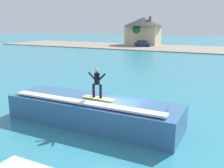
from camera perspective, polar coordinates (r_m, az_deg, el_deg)
The scene contains 8 objects.
ground_plane at distance 15.33m, azimuth 1.16°, elevation -9.60°, with size 260.00×260.00×0.00m, color teal.
wave_crest at distance 15.58m, azimuth -4.43°, elevation -6.13°, with size 10.87×3.25×1.69m.
surfboard at distance 14.89m, azimuth -3.12°, elevation -3.28°, with size 2.04×0.55×0.06m.
surfer at distance 14.71m, azimuth -3.44°, elevation 0.59°, with size 1.18×0.32×1.76m.
shoreline_bank at distance 65.88m, azimuth 21.34°, elevation 7.31°, with size 120.00×19.21×0.20m.
car_near_shore at distance 70.10m, azimuth 7.00°, elevation 9.11°, with size 4.46×2.06×1.86m.
house_with_chimney at distance 76.50m, azimuth 7.11°, elevation 12.38°, with size 11.65×11.65×8.33m.
tree_tall_bare at distance 74.40m, azimuth 5.74°, elevation 12.21°, with size 2.80×2.80×6.12m.
Camera 1 is at (6.03, -12.77, 5.97)m, focal length 40.17 mm.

